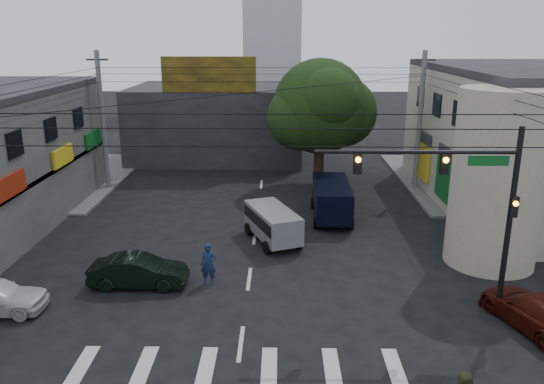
{
  "coord_description": "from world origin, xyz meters",
  "views": [
    {
      "loc": [
        1.32,
        -18.89,
        10.19
      ],
      "look_at": [
        0.96,
        4.0,
        3.35
      ],
      "focal_mm": 35.0,
      "sensor_mm": 36.0,
      "label": 1
    }
  ],
  "objects_px": {
    "dark_sedan": "(139,271)",
    "silver_minivan": "(273,226)",
    "street_tree": "(320,107)",
    "maroon_sedan": "(535,311)",
    "utility_pole_far_left": "(103,121)",
    "utility_pole_far_right": "(420,122)",
    "navy_van": "(331,201)",
    "traffic_gantry": "(465,193)",
    "traffic_officer": "(208,264)"
  },
  "relations": [
    {
      "from": "traffic_gantry",
      "to": "navy_van",
      "type": "xyz_separation_m",
      "value": [
        -3.56,
        11.06,
        -3.8
      ]
    },
    {
      "from": "silver_minivan",
      "to": "utility_pole_far_right",
      "type": "bearing_deg",
      "value": -67.01
    },
    {
      "from": "navy_van",
      "to": "dark_sedan",
      "type": "bearing_deg",
      "value": 135.55
    },
    {
      "from": "silver_minivan",
      "to": "street_tree",
      "type": "bearing_deg",
      "value": -38.27
    },
    {
      "from": "dark_sedan",
      "to": "navy_van",
      "type": "relative_size",
      "value": 0.79
    },
    {
      "from": "street_tree",
      "to": "traffic_gantry",
      "type": "distance_m",
      "value": 18.42
    },
    {
      "from": "traffic_gantry",
      "to": "silver_minivan",
      "type": "distance_m",
      "value": 10.82
    },
    {
      "from": "utility_pole_far_right",
      "to": "silver_minivan",
      "type": "height_order",
      "value": "utility_pole_far_right"
    },
    {
      "from": "traffic_gantry",
      "to": "navy_van",
      "type": "bearing_deg",
      "value": 107.83
    },
    {
      "from": "utility_pole_far_left",
      "to": "utility_pole_far_right",
      "type": "bearing_deg",
      "value": 0.0
    },
    {
      "from": "maroon_sedan",
      "to": "navy_van",
      "type": "bearing_deg",
      "value": -80.48
    },
    {
      "from": "street_tree",
      "to": "utility_pole_far_left",
      "type": "relative_size",
      "value": 0.95
    },
    {
      "from": "dark_sedan",
      "to": "navy_van",
      "type": "height_order",
      "value": "navy_van"
    },
    {
      "from": "utility_pole_far_right",
      "to": "dark_sedan",
      "type": "distance_m",
      "value": 21.43
    },
    {
      "from": "street_tree",
      "to": "silver_minivan",
      "type": "height_order",
      "value": "street_tree"
    },
    {
      "from": "utility_pole_far_left",
      "to": "silver_minivan",
      "type": "height_order",
      "value": "utility_pole_far_left"
    },
    {
      "from": "traffic_gantry",
      "to": "maroon_sedan",
      "type": "xyz_separation_m",
      "value": [
        2.68,
        -0.79,
        -4.17
      ]
    },
    {
      "from": "utility_pole_far_left",
      "to": "silver_minivan",
      "type": "relative_size",
      "value": 2.11
    },
    {
      "from": "dark_sedan",
      "to": "navy_van",
      "type": "distance_m",
      "value": 12.46
    },
    {
      "from": "utility_pole_far_right",
      "to": "traffic_officer",
      "type": "bearing_deg",
      "value": -130.07
    },
    {
      "from": "silver_minivan",
      "to": "navy_van",
      "type": "height_order",
      "value": "navy_van"
    },
    {
      "from": "traffic_officer",
      "to": "dark_sedan",
      "type": "bearing_deg",
      "value": -173.48
    },
    {
      "from": "utility_pole_far_right",
      "to": "navy_van",
      "type": "height_order",
      "value": "utility_pole_far_right"
    },
    {
      "from": "traffic_gantry",
      "to": "maroon_sedan",
      "type": "bearing_deg",
      "value": -16.46
    },
    {
      "from": "utility_pole_far_left",
      "to": "dark_sedan",
      "type": "xyz_separation_m",
      "value": [
        5.92,
        -14.72,
        -3.93
      ]
    },
    {
      "from": "utility_pole_far_left",
      "to": "utility_pole_far_right",
      "type": "relative_size",
      "value": 1.0
    },
    {
      "from": "utility_pole_far_left",
      "to": "maroon_sedan",
      "type": "bearing_deg",
      "value": -40.28
    },
    {
      "from": "utility_pole_far_left",
      "to": "dark_sedan",
      "type": "distance_m",
      "value": 16.34
    },
    {
      "from": "traffic_gantry",
      "to": "dark_sedan",
      "type": "xyz_separation_m",
      "value": [
        -12.4,
        2.29,
        -4.16
      ]
    },
    {
      "from": "dark_sedan",
      "to": "silver_minivan",
      "type": "relative_size",
      "value": 0.93
    },
    {
      "from": "street_tree",
      "to": "maroon_sedan",
      "type": "bearing_deg",
      "value": -70.92
    },
    {
      "from": "traffic_gantry",
      "to": "utility_pole_far_right",
      "type": "xyz_separation_m",
      "value": [
        2.68,
        17.0,
        -0.23
      ]
    },
    {
      "from": "utility_pole_far_right",
      "to": "navy_van",
      "type": "distance_m",
      "value": 9.32
    },
    {
      "from": "traffic_gantry",
      "to": "navy_van",
      "type": "relative_size",
      "value": 1.39
    },
    {
      "from": "street_tree",
      "to": "navy_van",
      "type": "relative_size",
      "value": 1.68
    },
    {
      "from": "dark_sedan",
      "to": "silver_minivan",
      "type": "distance_m",
      "value": 7.51
    },
    {
      "from": "street_tree",
      "to": "silver_minivan",
      "type": "bearing_deg",
      "value": -105.95
    },
    {
      "from": "utility_pole_far_right",
      "to": "maroon_sedan",
      "type": "xyz_separation_m",
      "value": [
        0.0,
        -17.79,
        -3.94
      ]
    },
    {
      "from": "utility_pole_far_left",
      "to": "maroon_sedan",
      "type": "xyz_separation_m",
      "value": [
        21.0,
        -17.79,
        -3.94
      ]
    },
    {
      "from": "utility_pole_far_right",
      "to": "maroon_sedan",
      "type": "relative_size",
      "value": 1.89
    },
    {
      "from": "traffic_gantry",
      "to": "utility_pole_far_left",
      "type": "bearing_deg",
      "value": 137.14
    },
    {
      "from": "dark_sedan",
      "to": "maroon_sedan",
      "type": "height_order",
      "value": "dark_sedan"
    },
    {
      "from": "utility_pole_far_left",
      "to": "silver_minivan",
      "type": "xyz_separation_m",
      "value": [
        11.46,
        -9.65,
        -3.74
      ]
    },
    {
      "from": "traffic_gantry",
      "to": "dark_sedan",
      "type": "relative_size",
      "value": 1.77
    },
    {
      "from": "street_tree",
      "to": "maroon_sedan",
      "type": "distance_m",
      "value": 20.46
    },
    {
      "from": "dark_sedan",
      "to": "traffic_officer",
      "type": "distance_m",
      "value": 2.92
    },
    {
      "from": "navy_van",
      "to": "traffic_officer",
      "type": "bearing_deg",
      "value": 145.93
    },
    {
      "from": "street_tree",
      "to": "traffic_gantry",
      "type": "xyz_separation_m",
      "value": [
        3.82,
        -18.0,
        -0.64
      ]
    },
    {
      "from": "navy_van",
      "to": "utility_pole_far_left",
      "type": "bearing_deg",
      "value": 68.87
    },
    {
      "from": "street_tree",
      "to": "silver_minivan",
      "type": "xyz_separation_m",
      "value": [
        -3.04,
        -10.65,
        -4.61
      ]
    }
  ]
}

